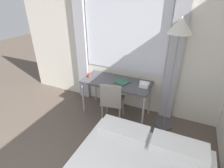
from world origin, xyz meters
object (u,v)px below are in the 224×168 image
at_px(desk_chair, 112,100).
at_px(desk, 116,84).
at_px(book, 122,82).
at_px(telephone, 144,84).
at_px(standing_lamp, 179,38).
at_px(mug, 89,75).

bearing_deg(desk_chair, desk, 86.17).
xyz_separation_m(desk_chair, book, (0.09, 0.26, 0.27)).
xyz_separation_m(desk_chair, telephone, (0.51, 0.28, 0.30)).
bearing_deg(standing_lamp, telephone, 177.65).
bearing_deg(mug, desk_chair, -20.11).
relative_size(desk, mug, 15.98).
distance_m(desk, mug, 0.59).
relative_size(book, mug, 3.52).
relative_size(standing_lamp, mug, 23.63).
xyz_separation_m(desk_chair, mug, (-0.61, 0.22, 0.30)).
distance_m(desk_chair, mug, 0.71).
distance_m(desk, desk_chair, 0.34).
bearing_deg(desk, desk_chair, -83.56).
height_order(telephone, book, telephone).
height_order(desk, telephone, telephone).
xyz_separation_m(standing_lamp, telephone, (-0.44, 0.02, -0.89)).
xyz_separation_m(desk, book, (0.12, -0.01, 0.07)).
bearing_deg(standing_lamp, book, -179.81).
bearing_deg(mug, book, 3.21).
distance_m(desk_chair, book, 0.38).
bearing_deg(book, desk, 175.51).
bearing_deg(book, telephone, 2.85).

